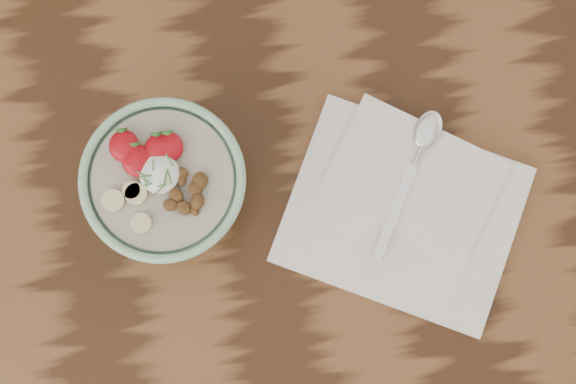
# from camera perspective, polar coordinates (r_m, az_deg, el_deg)

# --- Properties ---
(table) EXTENTS (1.60, 0.90, 0.75)m
(table) POSITION_cam_1_polar(r_m,az_deg,el_deg) (1.05, -2.22, 0.22)
(table) COLOR #311A0C
(table) RESTS_ON ground
(breakfast_bowl) EXTENTS (0.18, 0.18, 0.12)m
(breakfast_bowl) POSITION_cam_1_polar(r_m,az_deg,el_deg) (0.91, -8.61, 0.59)
(breakfast_bowl) COLOR #8BBC97
(breakfast_bowl) RESTS_ON table
(napkin) EXTENTS (0.33, 0.31, 0.02)m
(napkin) POSITION_cam_1_polar(r_m,az_deg,el_deg) (0.96, 8.30, -1.06)
(napkin) COLOR white
(napkin) RESTS_ON table
(spoon) EXTENTS (0.12, 0.17, 0.01)m
(spoon) POSITION_cam_1_polar(r_m,az_deg,el_deg) (0.96, 9.35, 2.95)
(spoon) COLOR silver
(spoon) RESTS_ON napkin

